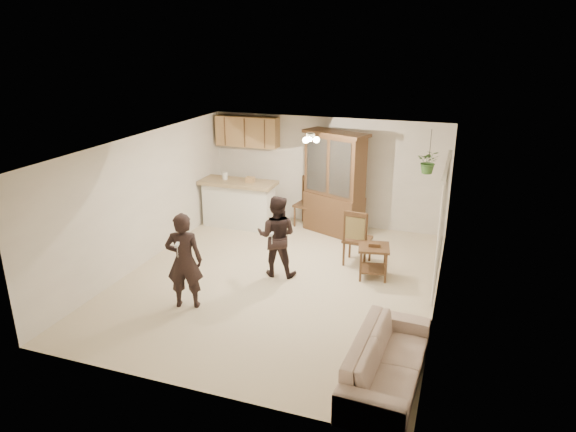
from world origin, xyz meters
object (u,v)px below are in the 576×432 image
(side_table, at_px, (373,261))
(sofa, at_px, (388,356))
(china_hutch, at_px, (334,184))
(adult, at_px, (184,255))
(chair_bar, at_px, (253,213))
(chair_hutch_left, at_px, (307,212))
(child, at_px, (277,240))
(chair_hutch_right, at_px, (357,248))

(side_table, bearing_deg, sofa, -76.29)
(sofa, height_order, china_hutch, china_hutch)
(adult, xyz_separation_m, china_hutch, (1.42, 4.07, 0.23))
(chair_bar, bearing_deg, chair_hutch_left, 6.50)
(child, xyz_separation_m, chair_hutch_right, (1.30, 0.97, -0.36))
(chair_hutch_left, relative_size, chair_hutch_right, 1.01)
(adult, distance_m, chair_hutch_left, 4.40)
(sofa, distance_m, chair_bar, 6.24)
(sofa, height_order, adult, adult)
(adult, height_order, chair_hutch_left, adult)
(sofa, bearing_deg, chair_hutch_left, 30.33)
(sofa, distance_m, child, 3.49)
(child, height_order, chair_hutch_right, child)
(sofa, xyz_separation_m, side_table, (-0.72, 2.95, -0.05))
(child, bearing_deg, side_table, -171.57)
(china_hutch, height_order, chair_bar, china_hutch)
(adult, bearing_deg, chair_hutch_left, -117.73)
(china_hutch, bearing_deg, sofa, -45.53)
(child, bearing_deg, sofa, 127.45)
(chair_hutch_left, bearing_deg, side_table, -38.36)
(side_table, distance_m, chair_bar, 3.72)
(side_table, bearing_deg, china_hutch, 122.35)
(side_table, xyz_separation_m, chair_hutch_right, (-0.41, 0.51, -0.00))
(sofa, distance_m, adult, 3.56)
(chair_hutch_left, bearing_deg, china_hutch, -8.15)
(sofa, xyz_separation_m, chair_hutch_left, (-2.69, 5.18, -0.05))
(china_hutch, distance_m, chair_hutch_left, 1.10)
(side_table, bearing_deg, chair_hutch_right, 128.66)
(sofa, relative_size, adult, 1.04)
(chair_hutch_left, bearing_deg, adult, -89.32)
(child, height_order, china_hutch, china_hutch)
(china_hutch, relative_size, chair_hutch_right, 2.04)
(sofa, distance_m, side_table, 3.04)
(chair_hutch_left, bearing_deg, chair_hutch_right, -37.58)
(chair_hutch_left, bearing_deg, chair_bar, -155.44)
(china_hutch, bearing_deg, side_table, -35.02)
(china_hutch, xyz_separation_m, chair_hutch_left, (-0.70, 0.23, -0.81))
(adult, height_order, china_hutch, china_hutch)
(child, height_order, chair_bar, child)
(china_hutch, relative_size, chair_hutch_left, 2.02)
(sofa, relative_size, child, 1.39)
(china_hutch, distance_m, chair_bar, 2.11)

